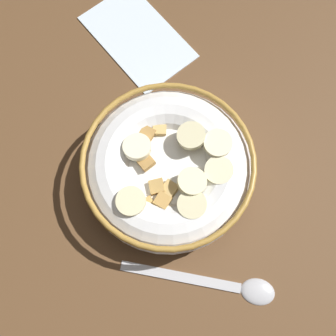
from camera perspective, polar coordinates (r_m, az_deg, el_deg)
ground_plane at (r=46.45cm, az=0.00°, el=-1.45°), size 105.57×105.57×2.00cm
cereal_bowl at (r=42.75cm, az=0.03°, el=-0.07°), size 17.82×17.82×5.95cm
spoon at (r=43.86cm, az=8.48°, el=-15.98°), size 14.78×9.78×0.80cm
folded_napkin at (r=53.33cm, az=-4.28°, el=17.83°), size 15.17×10.59×0.30cm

